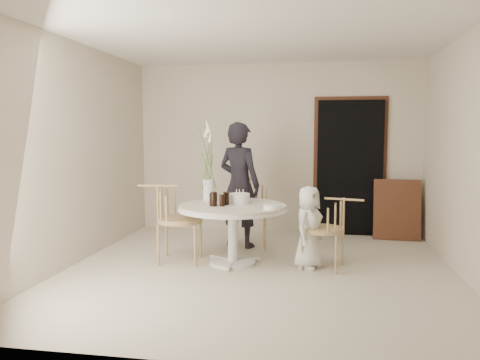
% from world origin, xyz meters
% --- Properties ---
extents(ground, '(4.50, 4.50, 0.00)m').
position_xyz_m(ground, '(0.00, 0.00, 0.00)').
color(ground, beige).
rests_on(ground, ground).
extents(room_shell, '(4.50, 4.50, 4.50)m').
position_xyz_m(room_shell, '(0.00, 0.00, 1.62)').
color(room_shell, white).
rests_on(room_shell, ground).
extents(doorway, '(1.00, 0.10, 2.10)m').
position_xyz_m(doorway, '(1.15, 2.19, 1.05)').
color(doorway, black).
rests_on(doorway, ground).
extents(door_trim, '(1.12, 0.03, 2.22)m').
position_xyz_m(door_trim, '(1.15, 2.23, 1.11)').
color(door_trim, brown).
rests_on(door_trim, ground).
extents(table, '(1.33, 1.33, 0.73)m').
position_xyz_m(table, '(-0.35, 0.25, 0.62)').
color(table, silver).
rests_on(table, ground).
extents(picture_frame, '(0.69, 0.24, 0.90)m').
position_xyz_m(picture_frame, '(1.84, 1.95, 0.45)').
color(picture_frame, brown).
rests_on(picture_frame, ground).
extents(chair_far, '(0.56, 0.59, 0.93)m').
position_xyz_m(chair_far, '(-0.28, 1.20, 0.60)').
color(chair_far, tan).
rests_on(chair_far, ground).
extents(chair_right, '(0.57, 0.54, 0.86)m').
position_xyz_m(chair_right, '(0.85, 0.22, 0.55)').
color(chair_right, tan).
rests_on(chair_right, ground).
extents(chair_left, '(0.62, 0.58, 0.97)m').
position_xyz_m(chair_left, '(-1.15, 0.23, 0.63)').
color(chair_left, tan).
rests_on(chair_left, ground).
extents(girl, '(0.75, 0.65, 1.75)m').
position_xyz_m(girl, '(-0.42, 1.15, 0.87)').
color(girl, black).
rests_on(girl, ground).
extents(boy, '(0.48, 0.56, 0.98)m').
position_xyz_m(boy, '(0.56, 0.23, 0.49)').
color(boy, white).
rests_on(boy, ground).
extents(birthday_cake, '(0.26, 0.26, 0.17)m').
position_xyz_m(birthday_cake, '(-0.29, 0.38, 0.79)').
color(birthday_cake, white).
rests_on(birthday_cake, table).
extents(cola_tumbler_a, '(0.08, 0.08, 0.14)m').
position_xyz_m(cola_tumbler_a, '(-0.45, 0.12, 0.80)').
color(cola_tumbler_a, black).
rests_on(cola_tumbler_a, table).
extents(cola_tumbler_b, '(0.09, 0.09, 0.15)m').
position_xyz_m(cola_tumbler_b, '(-0.58, 0.13, 0.81)').
color(cola_tumbler_b, black).
rests_on(cola_tumbler_b, table).
extents(cola_tumbler_c, '(0.10, 0.10, 0.17)m').
position_xyz_m(cola_tumbler_c, '(-0.55, 0.11, 0.82)').
color(cola_tumbler_c, black).
rests_on(cola_tumbler_c, table).
extents(cola_tumbler_d, '(0.07, 0.07, 0.16)m').
position_xyz_m(cola_tumbler_d, '(-0.43, 0.24, 0.81)').
color(cola_tumbler_d, black).
rests_on(cola_tumbler_d, table).
extents(plate_stack, '(0.26, 0.26, 0.05)m').
position_xyz_m(plate_stack, '(0.15, 0.02, 0.75)').
color(plate_stack, white).
rests_on(plate_stack, table).
extents(flower_vase, '(0.15, 0.15, 1.05)m').
position_xyz_m(flower_vase, '(-0.71, 0.51, 1.10)').
color(flower_vase, silver).
rests_on(flower_vase, table).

